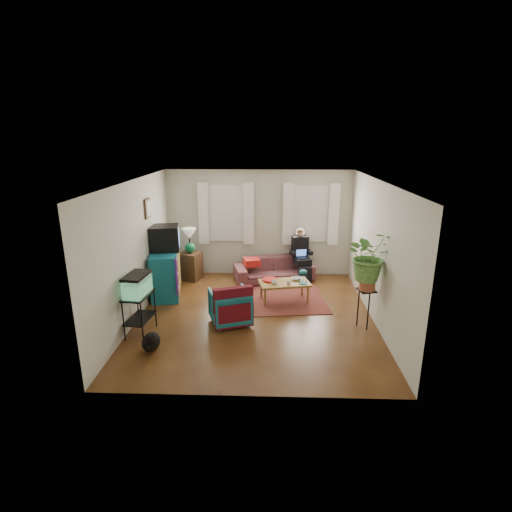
{
  "coord_description": "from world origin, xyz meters",
  "views": [
    {
      "loc": [
        0.27,
        -7.1,
        3.38
      ],
      "look_at": [
        0.0,
        0.4,
        1.1
      ],
      "focal_mm": 28.0,
      "sensor_mm": 36.0,
      "label": 1
    }
  ],
  "objects_px": {
    "sofa": "(274,265)",
    "plant_stand": "(365,308)",
    "aquarium_stand": "(140,314)",
    "armchair": "(230,305)",
    "side_table": "(191,266)",
    "dresser": "(165,273)",
    "coffee_table": "(284,292)"
  },
  "relations": [
    {
      "from": "sofa",
      "to": "dresser",
      "type": "relative_size",
      "value": 1.69
    },
    {
      "from": "side_table",
      "to": "dresser",
      "type": "relative_size",
      "value": 0.6
    },
    {
      "from": "sofa",
      "to": "armchair",
      "type": "distance_m",
      "value": 2.5
    },
    {
      "from": "dresser",
      "to": "plant_stand",
      "type": "bearing_deg",
      "value": -29.36
    },
    {
      "from": "side_table",
      "to": "aquarium_stand",
      "type": "xyz_separation_m",
      "value": [
        -0.35,
        -2.83,
        0.03
      ]
    },
    {
      "from": "aquarium_stand",
      "to": "armchair",
      "type": "xyz_separation_m",
      "value": [
        1.54,
        0.48,
        -0.01
      ]
    },
    {
      "from": "aquarium_stand",
      "to": "sofa",
      "type": "bearing_deg",
      "value": 56.32
    },
    {
      "from": "sofa",
      "to": "coffee_table",
      "type": "bearing_deg",
      "value": -95.47
    },
    {
      "from": "side_table",
      "to": "aquarium_stand",
      "type": "height_order",
      "value": "aquarium_stand"
    },
    {
      "from": "sofa",
      "to": "armchair",
      "type": "bearing_deg",
      "value": -124.18
    },
    {
      "from": "side_table",
      "to": "armchair",
      "type": "xyz_separation_m",
      "value": [
        1.19,
        -2.35,
        0.02
      ]
    },
    {
      "from": "aquarium_stand",
      "to": "plant_stand",
      "type": "xyz_separation_m",
      "value": [
        4.01,
        0.4,
        -0.0
      ]
    },
    {
      "from": "side_table",
      "to": "dresser",
      "type": "distance_m",
      "value": 1.12
    },
    {
      "from": "armchair",
      "to": "sofa",
      "type": "bearing_deg",
      "value": -129.41
    },
    {
      "from": "dresser",
      "to": "coffee_table",
      "type": "height_order",
      "value": "dresser"
    },
    {
      "from": "dresser",
      "to": "plant_stand",
      "type": "relative_size",
      "value": 1.53
    },
    {
      "from": "aquarium_stand",
      "to": "armchair",
      "type": "distance_m",
      "value": 1.61
    },
    {
      "from": "side_table",
      "to": "armchair",
      "type": "bearing_deg",
      "value": -63.18
    },
    {
      "from": "sofa",
      "to": "plant_stand",
      "type": "distance_m",
      "value": 2.93
    },
    {
      "from": "aquarium_stand",
      "to": "armchair",
      "type": "height_order",
      "value": "aquarium_stand"
    },
    {
      "from": "side_table",
      "to": "dresser",
      "type": "bearing_deg",
      "value": -107.93
    },
    {
      "from": "side_table",
      "to": "sofa",
      "type": "bearing_deg",
      "value": 0.05
    },
    {
      "from": "plant_stand",
      "to": "armchair",
      "type": "bearing_deg",
      "value": 178.15
    },
    {
      "from": "side_table",
      "to": "dresser",
      "type": "xyz_separation_m",
      "value": [
        -0.34,
        -1.05,
        0.17
      ]
    },
    {
      "from": "sofa",
      "to": "aquarium_stand",
      "type": "bearing_deg",
      "value": -144.62
    },
    {
      "from": "plant_stand",
      "to": "aquarium_stand",
      "type": "bearing_deg",
      "value": -174.36
    },
    {
      "from": "aquarium_stand",
      "to": "coffee_table",
      "type": "xyz_separation_m",
      "value": [
        2.58,
        1.53,
        -0.15
      ]
    },
    {
      "from": "side_table",
      "to": "coffee_table",
      "type": "distance_m",
      "value": 2.59
    },
    {
      "from": "dresser",
      "to": "plant_stand",
      "type": "xyz_separation_m",
      "value": [
        4.0,
        -1.38,
        -0.14
      ]
    },
    {
      "from": "side_table",
      "to": "dresser",
      "type": "height_order",
      "value": "dresser"
    },
    {
      "from": "sofa",
      "to": "aquarium_stand",
      "type": "distance_m",
      "value": 3.69
    },
    {
      "from": "coffee_table",
      "to": "plant_stand",
      "type": "xyz_separation_m",
      "value": [
        1.43,
        -1.13,
        0.15
      ]
    }
  ]
}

